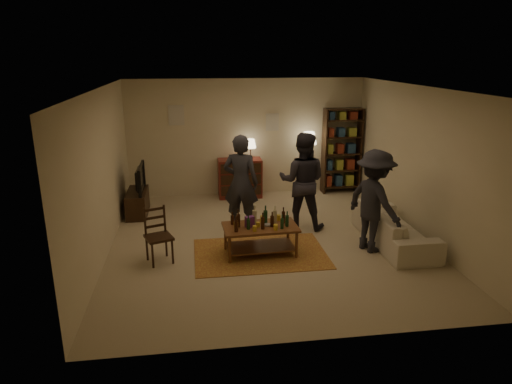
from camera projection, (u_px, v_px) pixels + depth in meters
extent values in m
plane|color=#C6B793|center=(267.00, 241.00, 8.21)|extent=(6.00, 6.00, 0.00)
plane|color=beige|center=(247.00, 137.00, 10.65)|extent=(5.50, 0.00, 5.50)
plane|color=beige|center=(102.00, 174.00, 7.44)|extent=(0.00, 6.00, 6.00)
plane|color=beige|center=(419.00, 163.00, 8.18)|extent=(0.00, 6.00, 6.00)
plane|color=beige|center=(314.00, 234.00, 4.97)|extent=(5.50, 0.00, 5.50)
plane|color=white|center=(269.00, 88.00, 7.42)|extent=(6.00, 6.00, 0.00)
cube|color=beige|center=(176.00, 115.00, 10.26)|extent=(0.35, 0.03, 0.45)
cube|color=beige|center=(272.00, 122.00, 10.61)|extent=(0.30, 0.03, 0.40)
cube|color=brown|center=(260.00, 253.00, 7.69)|extent=(2.20, 1.50, 0.01)
cube|color=brown|center=(260.00, 227.00, 7.55)|extent=(1.25, 0.72, 0.04)
cube|color=brown|center=(260.00, 246.00, 7.65)|extent=(1.15, 0.62, 0.02)
cylinder|color=brown|center=(230.00, 250.00, 7.27)|extent=(0.05, 0.05, 0.46)
cylinder|color=brown|center=(297.00, 245.00, 7.46)|extent=(0.05, 0.05, 0.46)
cylinder|color=brown|center=(225.00, 237.00, 7.78)|extent=(0.05, 0.05, 0.46)
cylinder|color=brown|center=(288.00, 233.00, 7.98)|extent=(0.05, 0.05, 0.46)
cylinder|color=gold|center=(236.00, 225.00, 7.44)|extent=(0.07, 0.07, 0.10)
cylinder|color=gold|center=(255.00, 228.00, 7.32)|extent=(0.07, 0.07, 0.09)
cylinder|color=gold|center=(262.00, 219.00, 7.72)|extent=(0.07, 0.07, 0.11)
cylinder|color=gold|center=(276.00, 227.00, 7.37)|extent=(0.07, 0.07, 0.09)
cylinder|color=gold|center=(279.00, 218.00, 7.79)|extent=(0.07, 0.07, 0.10)
cylinder|color=gold|center=(258.00, 224.00, 7.50)|extent=(0.06, 0.06, 0.08)
cube|color=#6C3085|center=(249.00, 221.00, 7.50)|extent=(0.16, 0.13, 0.18)
cylinder|color=gray|center=(268.00, 225.00, 7.54)|extent=(0.12, 0.12, 0.02)
cube|color=#311E10|center=(159.00, 237.00, 7.27)|extent=(0.51, 0.51, 0.04)
cylinder|color=#311E10|center=(153.00, 256.00, 7.13)|extent=(0.04, 0.04, 0.42)
cylinder|color=#311E10|center=(172.00, 252.00, 7.27)|extent=(0.04, 0.04, 0.42)
cylinder|color=#311E10|center=(147.00, 248.00, 7.40)|extent=(0.04, 0.04, 0.42)
cylinder|color=#311E10|center=(166.00, 244.00, 7.54)|extent=(0.04, 0.04, 0.42)
cube|color=#311E10|center=(155.00, 219.00, 7.33)|extent=(0.31, 0.14, 0.47)
cube|color=#311E10|center=(138.00, 203.00, 9.51)|extent=(0.40, 1.00, 0.50)
imported|color=black|center=(137.00, 178.00, 9.36)|extent=(0.13, 0.97, 0.56)
cube|color=maroon|center=(240.00, 178.00, 10.62)|extent=(1.00, 0.48, 0.90)
cube|color=#311E10|center=(241.00, 191.00, 10.45)|extent=(0.92, 0.02, 0.22)
cube|color=#311E10|center=(241.00, 180.00, 10.38)|extent=(0.92, 0.02, 0.22)
cube|color=#311E10|center=(241.00, 169.00, 10.30)|extent=(0.92, 0.02, 0.22)
cylinder|color=#311E10|center=(250.00, 158.00, 10.52)|extent=(0.12, 0.12, 0.04)
cylinder|color=#311E10|center=(250.00, 152.00, 10.48)|extent=(0.02, 0.02, 0.22)
cone|color=#FFE5B2|center=(250.00, 143.00, 10.42)|extent=(0.26, 0.26, 0.20)
cube|color=#311E10|center=(324.00, 152.00, 10.79)|extent=(0.04, 0.34, 2.00)
cube|color=#311E10|center=(359.00, 151.00, 10.91)|extent=(0.04, 0.34, 2.00)
cube|color=#311E10|center=(340.00, 186.00, 11.10)|extent=(0.90, 0.34, 0.03)
cube|color=#311E10|center=(341.00, 170.00, 10.98)|extent=(0.90, 0.34, 0.03)
cube|color=#311E10|center=(341.00, 153.00, 10.86)|extent=(0.90, 0.34, 0.03)
cube|color=#311E10|center=(342.00, 137.00, 10.75)|extent=(0.90, 0.34, 0.03)
cube|color=#311E10|center=(343.00, 120.00, 10.63)|extent=(0.90, 0.34, 0.03)
cube|color=#311E10|center=(344.00, 109.00, 10.56)|extent=(0.90, 0.34, 0.03)
cube|color=maroon|center=(328.00, 180.00, 11.02)|extent=(0.12, 0.22, 0.26)
cube|color=navy|center=(338.00, 180.00, 11.05)|extent=(0.15, 0.22, 0.26)
cube|color=#A0A938|center=(349.00, 179.00, 11.09)|extent=(0.18, 0.22, 0.26)
cube|color=navy|center=(329.00, 165.00, 10.90)|extent=(0.12, 0.22, 0.24)
cube|color=#A0A938|center=(339.00, 164.00, 10.94)|extent=(0.15, 0.22, 0.24)
cube|color=maroon|center=(350.00, 164.00, 10.97)|extent=(0.18, 0.22, 0.24)
cube|color=#A0A938|center=(330.00, 149.00, 10.79)|extent=(0.12, 0.22, 0.22)
cube|color=maroon|center=(340.00, 148.00, 10.82)|extent=(0.15, 0.22, 0.22)
cube|color=navy|center=(351.00, 148.00, 10.86)|extent=(0.18, 0.22, 0.22)
cube|color=maroon|center=(330.00, 132.00, 10.67)|extent=(0.12, 0.22, 0.20)
cube|color=navy|center=(341.00, 132.00, 10.71)|extent=(0.15, 0.22, 0.20)
cube|color=#A0A938|center=(352.00, 132.00, 10.74)|extent=(0.18, 0.22, 0.20)
cube|color=navy|center=(331.00, 115.00, 10.56)|extent=(0.12, 0.22, 0.18)
cube|color=#A0A938|center=(342.00, 115.00, 10.59)|extent=(0.15, 0.22, 0.18)
cube|color=maroon|center=(353.00, 115.00, 10.63)|extent=(0.18, 0.22, 0.18)
cylinder|color=black|center=(307.00, 194.00, 10.90)|extent=(0.28, 0.28, 0.03)
cylinder|color=black|center=(308.00, 168.00, 10.71)|extent=(0.03, 0.03, 1.32)
cone|color=#FFE5B2|center=(309.00, 138.00, 10.51)|extent=(0.36, 0.36, 0.28)
imported|color=beige|center=(394.00, 227.00, 8.04)|extent=(0.81, 2.08, 0.61)
imported|color=#282930|center=(241.00, 183.00, 8.52)|extent=(0.78, 0.64, 1.83)
imported|color=#26242C|center=(302.00, 181.00, 8.60)|extent=(1.08, 0.96, 1.85)
imported|color=#23242A|center=(374.00, 201.00, 7.61)|extent=(1.02, 1.29, 1.75)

